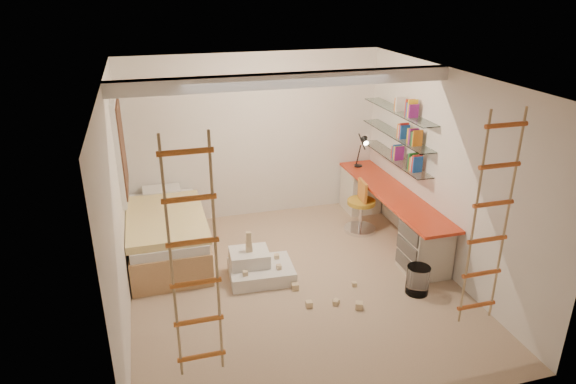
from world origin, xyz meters
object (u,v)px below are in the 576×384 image
object	(u,v)px
desk	(390,213)
bed	(167,233)
swivel_chair	(361,213)
play_platform	(258,268)

from	to	relation	value
desk	bed	xyz separation A→B (m)	(-3.20, 0.36, -0.07)
swivel_chair	play_platform	bearing A→B (deg)	-154.08
play_platform	swivel_chair	bearing A→B (deg)	25.92
swivel_chair	play_platform	distance (m)	2.01
bed	desk	bearing A→B (deg)	-6.49
bed	swivel_chair	xyz separation A→B (m)	(2.88, -0.05, -0.03)
play_platform	bed	bearing A→B (deg)	139.18
desk	bed	distance (m)	3.22
bed	swivel_chair	bearing A→B (deg)	-0.99
play_platform	desk	bearing A→B (deg)	14.87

